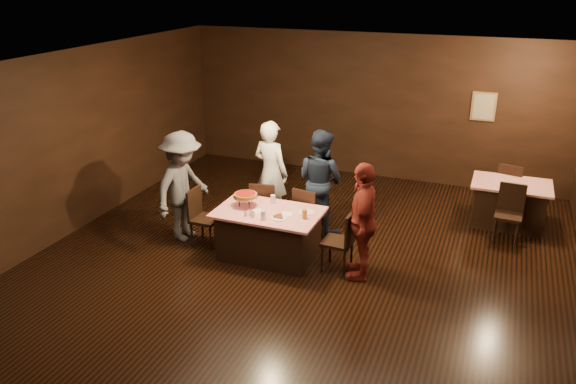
# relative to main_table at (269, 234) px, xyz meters

# --- Properties ---
(room) EXTENTS (10.00, 10.04, 3.02)m
(room) POSITION_rel_main_table_xyz_m (0.55, -0.77, 1.75)
(room) COLOR black
(room) RESTS_ON ground
(main_table) EXTENTS (1.60, 1.00, 0.77)m
(main_table) POSITION_rel_main_table_xyz_m (0.00, 0.00, 0.00)
(main_table) COLOR red
(main_table) RESTS_ON ground
(back_table) EXTENTS (1.30, 0.90, 0.77)m
(back_table) POSITION_rel_main_table_xyz_m (3.42, 2.61, 0.00)
(back_table) COLOR #B01B0B
(back_table) RESTS_ON ground
(chair_far_left) EXTENTS (0.50, 0.50, 0.95)m
(chair_far_left) POSITION_rel_main_table_xyz_m (-0.40, 0.75, 0.09)
(chair_far_left) COLOR black
(chair_far_left) RESTS_ON ground
(chair_far_right) EXTENTS (0.49, 0.49, 0.95)m
(chair_far_right) POSITION_rel_main_table_xyz_m (0.40, 0.75, 0.09)
(chair_far_right) COLOR black
(chair_far_right) RESTS_ON ground
(chair_end_left) EXTENTS (0.42, 0.42, 0.95)m
(chair_end_left) POSITION_rel_main_table_xyz_m (-1.10, 0.00, 0.09)
(chair_end_left) COLOR black
(chair_end_left) RESTS_ON ground
(chair_end_right) EXTENTS (0.44, 0.44, 0.95)m
(chair_end_right) POSITION_rel_main_table_xyz_m (1.10, 0.00, 0.09)
(chair_end_right) COLOR black
(chair_end_right) RESTS_ON ground
(chair_back_near) EXTENTS (0.45, 0.45, 0.95)m
(chair_back_near) POSITION_rel_main_table_xyz_m (3.42, 1.91, 0.09)
(chair_back_near) COLOR black
(chair_back_near) RESTS_ON ground
(chair_back_far) EXTENTS (0.50, 0.50, 0.95)m
(chair_back_far) POSITION_rel_main_table_xyz_m (3.42, 3.21, 0.09)
(chair_back_far) COLOR black
(chair_back_far) RESTS_ON ground
(diner_white_jacket) EXTENTS (0.76, 0.59, 1.83)m
(diner_white_jacket) POSITION_rel_main_table_xyz_m (-0.47, 1.22, 0.53)
(diner_white_jacket) COLOR white
(diner_white_jacket) RESTS_ON ground
(diner_navy_hoodie) EXTENTS (1.04, 0.94, 1.76)m
(diner_navy_hoodie) POSITION_rel_main_table_xyz_m (0.41, 1.26, 0.50)
(diner_navy_hoodie) COLOR #172032
(diner_navy_hoodie) RESTS_ON ground
(diner_grey_knit) EXTENTS (0.82, 1.25, 1.83)m
(diner_grey_knit) POSITION_rel_main_table_xyz_m (-1.55, 0.10, 0.53)
(diner_grey_knit) COLOR #555459
(diner_grey_knit) RESTS_ON ground
(diner_red_shirt) EXTENTS (0.63, 1.09, 1.74)m
(diner_red_shirt) POSITION_rel_main_table_xyz_m (1.47, -0.04, 0.49)
(diner_red_shirt) COLOR maroon
(diner_red_shirt) RESTS_ON ground
(pizza_stand) EXTENTS (0.38, 0.38, 0.22)m
(pizza_stand) POSITION_rel_main_table_xyz_m (-0.40, 0.05, 0.57)
(pizza_stand) COLOR black
(pizza_stand) RESTS_ON main_table
(plate_with_slice) EXTENTS (0.25, 0.25, 0.06)m
(plate_with_slice) POSITION_rel_main_table_xyz_m (0.25, -0.18, 0.41)
(plate_with_slice) COLOR white
(plate_with_slice) RESTS_ON main_table
(plate_empty) EXTENTS (0.25, 0.25, 0.01)m
(plate_empty) POSITION_rel_main_table_xyz_m (0.55, 0.15, 0.39)
(plate_empty) COLOR white
(plate_empty) RESTS_ON main_table
(glass_front_left) EXTENTS (0.08, 0.08, 0.14)m
(glass_front_left) POSITION_rel_main_table_xyz_m (0.05, -0.30, 0.46)
(glass_front_left) COLOR silver
(glass_front_left) RESTS_ON main_table
(glass_amber) EXTENTS (0.08, 0.08, 0.14)m
(glass_amber) POSITION_rel_main_table_xyz_m (0.60, -0.05, 0.46)
(glass_amber) COLOR #BF7F26
(glass_amber) RESTS_ON main_table
(glass_back) EXTENTS (0.08, 0.08, 0.14)m
(glass_back) POSITION_rel_main_table_xyz_m (-0.05, 0.30, 0.46)
(glass_back) COLOR silver
(glass_back) RESTS_ON main_table
(condiments) EXTENTS (0.17, 0.10, 0.09)m
(condiments) POSITION_rel_main_table_xyz_m (-0.18, -0.28, 0.43)
(condiments) COLOR silver
(condiments) RESTS_ON main_table
(napkin_center) EXTENTS (0.19, 0.19, 0.01)m
(napkin_center) POSITION_rel_main_table_xyz_m (0.30, 0.00, 0.39)
(napkin_center) COLOR white
(napkin_center) RESTS_ON main_table
(napkin_left) EXTENTS (0.21, 0.21, 0.01)m
(napkin_left) POSITION_rel_main_table_xyz_m (-0.15, -0.05, 0.39)
(napkin_left) COLOR white
(napkin_left) RESTS_ON main_table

